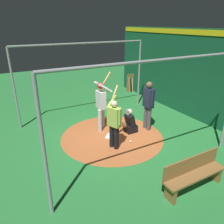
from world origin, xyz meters
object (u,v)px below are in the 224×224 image
(batter, at_px, (101,102))
(baseball_1, at_px, (130,141))
(baseball_0, at_px, (136,126))
(catcher, at_px, (130,123))
(bench, at_px, (194,173))
(visitor, at_px, (114,121))
(home_plate, at_px, (112,136))
(bat_rack, at_px, (131,83))
(umpire, at_px, (148,103))

(batter, height_order, baseball_1, batter)
(batter, relative_size, baseball_0, 29.05)
(catcher, relative_size, baseball_0, 12.38)
(bench, bearing_deg, baseball_0, -101.95)
(catcher, bearing_deg, visitor, 33.15)
(home_plate, distance_m, bench, 3.31)
(home_plate, bearing_deg, bat_rack, -130.36)
(catcher, bearing_deg, home_plate, 0.60)
(umpire, bearing_deg, baseball_0, -49.14)
(batter, bearing_deg, umpire, 151.50)
(home_plate, relative_size, bench, 0.24)
(baseball_0, bearing_deg, visitor, 31.57)
(catcher, xyz_separation_m, umpire, (-0.73, 0.10, 0.69))
(home_plate, bearing_deg, bench, 97.83)
(batter, relative_size, baseball_1, 29.05)
(batter, xyz_separation_m, bat_rack, (-3.70, -3.57, -0.62))
(batter, distance_m, visitor, 1.43)
(umpire, height_order, baseball_1, umpire)
(bench, relative_size, baseball_0, 23.66)
(batter, height_order, bat_rack, batter)
(batter, distance_m, umpire, 1.73)
(umpire, distance_m, baseball_0, 1.10)
(home_plate, distance_m, visitor, 1.17)
(umpire, xyz_separation_m, baseball_0, (0.29, -0.33, -1.01))
(baseball_1, bearing_deg, batter, -74.54)
(batter, height_order, catcher, batter)
(visitor, bearing_deg, bench, 86.37)
(bench, bearing_deg, catcher, -95.22)
(batter, distance_m, catcher, 1.31)
(home_plate, distance_m, catcher, 0.82)
(catcher, height_order, bench, catcher)
(baseball_1, bearing_deg, bat_rack, -123.64)
(visitor, bearing_deg, baseball_0, -167.98)
(bench, bearing_deg, batter, -82.91)
(bat_rack, height_order, baseball_0, bat_rack)
(umpire, distance_m, baseball_1, 1.62)
(catcher, xyz_separation_m, baseball_0, (-0.44, -0.23, -0.31))
(baseball_0, bearing_deg, bench, 78.05)
(batter, xyz_separation_m, umpire, (-1.52, 0.82, -0.06))
(catcher, bearing_deg, bench, 84.78)
(bench, bearing_deg, visitor, -74.08)
(visitor, distance_m, bat_rack, 6.36)
(home_plate, bearing_deg, baseball_0, -168.62)
(umpire, distance_m, visitor, 1.86)
(bench, distance_m, baseball_1, 2.61)
(batter, relative_size, catcher, 2.35)
(bench, relative_size, baseball_1, 23.66)
(batter, bearing_deg, visitor, 80.22)
(bench, bearing_deg, umpire, -107.96)
(batter, bearing_deg, catcher, 137.54)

